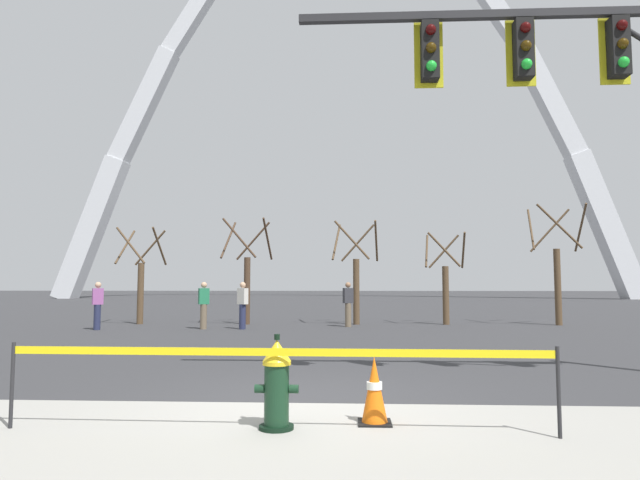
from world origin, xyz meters
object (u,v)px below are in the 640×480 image
at_px(monument_arch, 342,106).
at_px(pedestrian_standing_center, 348,304).
at_px(traffic_cone_by_hydrant, 374,391).
at_px(pedestrian_walking_right, 98,305).
at_px(fire_hydrant, 277,384).
at_px(pedestrian_near_trees, 204,305).
at_px(pedestrian_walking_left, 243,305).

relative_size(monument_arch, pedestrian_standing_center, 38.79).
bearing_deg(traffic_cone_by_hydrant, pedestrian_walking_right, 125.74).
xyz_separation_m(fire_hydrant, traffic_cone_by_hydrant, (1.03, 0.28, -0.11)).
distance_m(traffic_cone_by_hydrant, pedestrian_walking_right, 14.80).
distance_m(fire_hydrant, pedestrian_standing_center, 14.06).
bearing_deg(pedestrian_near_trees, traffic_cone_by_hydrant, -67.46).
bearing_deg(monument_arch, pedestrian_standing_center, -89.15).
xyz_separation_m(fire_hydrant, pedestrian_near_trees, (-4.15, 12.76, 0.35)).
relative_size(monument_arch, pedestrian_near_trees, 38.79).
distance_m(fire_hydrant, traffic_cone_by_hydrant, 1.08).
relative_size(pedestrian_walking_left, pedestrian_near_trees, 1.00).
relative_size(monument_arch, pedestrian_walking_right, 38.79).
xyz_separation_m(fire_hydrant, monument_arch, (0.18, 52.17, 20.08)).
height_order(monument_arch, pedestrian_near_trees, monument_arch).
height_order(traffic_cone_by_hydrant, monument_arch, monument_arch).
xyz_separation_m(traffic_cone_by_hydrant, pedestrian_near_trees, (-5.18, 12.49, 0.46)).
xyz_separation_m(traffic_cone_by_hydrant, pedestrian_walking_right, (-8.64, 12.01, 0.46)).
distance_m(fire_hydrant, pedestrian_near_trees, 13.42).
xyz_separation_m(pedestrian_walking_right, pedestrian_near_trees, (3.46, 0.48, 0.00)).
bearing_deg(pedestrian_walking_right, pedestrian_standing_center, 11.87).
height_order(pedestrian_walking_left, pedestrian_near_trees, same).
xyz_separation_m(pedestrian_standing_center, pedestrian_walking_right, (-8.35, -1.76, 0.00)).
height_order(fire_hydrant, traffic_cone_by_hydrant, fire_hydrant).
height_order(fire_hydrant, pedestrian_standing_center, pedestrian_standing_center).
relative_size(fire_hydrant, traffic_cone_by_hydrant, 1.36).
relative_size(pedestrian_walking_right, pedestrian_near_trees, 1.00).
relative_size(fire_hydrant, monument_arch, 0.02).
distance_m(traffic_cone_by_hydrant, pedestrian_standing_center, 13.77).
xyz_separation_m(monument_arch, pedestrian_walking_right, (-7.79, -39.89, -19.73)).
bearing_deg(pedestrian_standing_center, pedestrian_walking_left, -160.78).
bearing_deg(pedestrian_walking_left, pedestrian_walking_right, -173.89).
bearing_deg(pedestrian_standing_center, traffic_cone_by_hydrant, -88.79).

